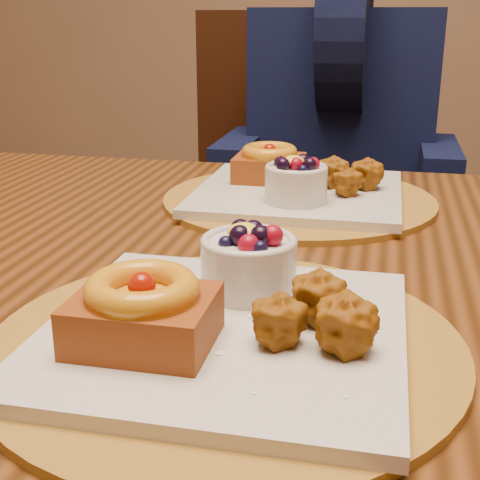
{
  "coord_description": "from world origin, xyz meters",
  "views": [
    {
      "loc": [
        0.16,
        -0.72,
        1.01
      ],
      "look_at": [
        0.04,
        -0.21,
        0.83
      ],
      "focal_mm": 50.0,
      "sensor_mm": 36.0,
      "label": 1
    }
  ],
  "objects_px": {
    "place_setting_far": "(297,188)",
    "diner": "(343,95)",
    "dining_table": "(271,318)",
    "place_setting_near": "(223,319)",
    "chair_far": "(291,202)"
  },
  "relations": [
    {
      "from": "dining_table",
      "to": "place_setting_near",
      "type": "xyz_separation_m",
      "value": [
        -0.0,
        -0.22,
        0.1
      ]
    },
    {
      "from": "place_setting_far",
      "to": "chair_far",
      "type": "distance_m",
      "value": 0.73
    },
    {
      "from": "dining_table",
      "to": "place_setting_far",
      "type": "distance_m",
      "value": 0.24
    },
    {
      "from": "place_setting_near",
      "to": "dining_table",
      "type": "bearing_deg",
      "value": 89.38
    },
    {
      "from": "place_setting_far",
      "to": "diner",
      "type": "bearing_deg",
      "value": 88.11
    },
    {
      "from": "place_setting_far",
      "to": "diner",
      "type": "relative_size",
      "value": 0.48
    },
    {
      "from": "dining_table",
      "to": "place_setting_far",
      "type": "relative_size",
      "value": 4.21
    },
    {
      "from": "place_setting_far",
      "to": "place_setting_near",
      "type": "bearing_deg",
      "value": -90.04
    },
    {
      "from": "dining_table",
      "to": "place_setting_near",
      "type": "relative_size",
      "value": 4.21
    },
    {
      "from": "place_setting_far",
      "to": "diner",
      "type": "xyz_separation_m",
      "value": [
        0.02,
        0.58,
        0.06
      ]
    },
    {
      "from": "chair_far",
      "to": "diner",
      "type": "height_order",
      "value": "diner"
    },
    {
      "from": "place_setting_near",
      "to": "place_setting_far",
      "type": "bearing_deg",
      "value": 89.96
    },
    {
      "from": "dining_table",
      "to": "diner",
      "type": "height_order",
      "value": "diner"
    },
    {
      "from": "dining_table",
      "to": "place_setting_near",
      "type": "distance_m",
      "value": 0.24
    },
    {
      "from": "diner",
      "to": "dining_table",
      "type": "bearing_deg",
      "value": -72.04
    }
  ]
}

